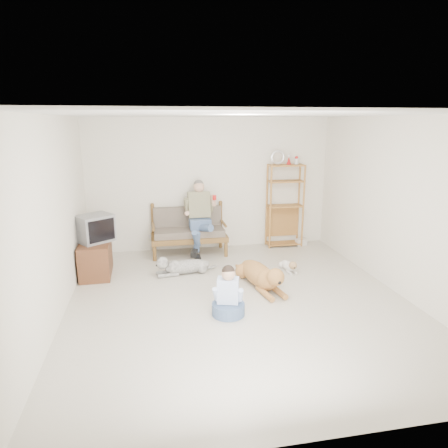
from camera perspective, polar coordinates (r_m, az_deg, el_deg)
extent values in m
plane|color=silver|center=(6.08, 2.21, -10.99)|extent=(5.50, 5.50, 0.00)
plane|color=silver|center=(5.49, 2.49, 15.36)|extent=(5.50, 5.50, 0.00)
plane|color=silver|center=(8.29, -1.94, 5.68)|extent=(5.00, 0.00, 5.00)
plane|color=silver|center=(3.15, 13.81, -9.60)|extent=(5.00, 0.00, 5.00)
plane|color=silver|center=(5.64, -23.26, 0.33)|extent=(0.00, 5.50, 5.50)
plane|color=silver|center=(6.65, 23.85, 2.27)|extent=(0.00, 5.50, 5.50)
cube|color=brown|center=(8.06, -5.01, -1.90)|extent=(1.50, 0.70, 0.10)
cube|color=#695B50|center=(8.03, -5.03, -1.11)|extent=(1.38, 0.60, 0.13)
cube|color=#695B50|center=(8.20, -5.24, 0.91)|extent=(1.38, 0.12, 0.45)
cylinder|color=brown|center=(8.22, -5.31, 2.36)|extent=(1.40, 0.05, 0.05)
cylinder|color=brown|center=(7.80, -9.89, -4.17)|extent=(0.07, 0.07, 0.30)
cylinder|color=brown|center=(8.28, -10.06, -0.73)|extent=(0.07, 0.07, 0.95)
cylinder|color=brown|center=(7.93, 0.28, -3.63)|extent=(0.07, 0.07, 0.30)
cylinder|color=brown|center=(8.41, -0.49, -0.28)|extent=(0.07, 0.07, 0.95)
cube|color=slate|center=(7.96, -3.46, 0.12)|extent=(0.41, 0.39, 0.21)
cube|color=gray|center=(7.98, -3.60, 2.80)|extent=(0.43, 0.29, 0.54)
sphere|color=tan|center=(7.89, -3.61, 5.31)|extent=(0.22, 0.22, 0.22)
sphere|color=#5B5651|center=(7.90, -3.63, 5.63)|extent=(0.19, 0.19, 0.19)
cylinder|color=#B61413|center=(7.77, -1.38, 3.81)|extent=(0.07, 0.07, 0.09)
cube|color=#AF7537|center=(8.43, 8.91, 8.29)|extent=(0.74, 0.30, 0.03)
torus|color=silver|center=(8.35, 7.68, 9.41)|extent=(0.30, 0.05, 0.30)
cone|color=#B61413|center=(8.44, 9.25, 8.93)|extent=(0.10, 0.10, 0.16)
cylinder|color=#AF7537|center=(8.32, 6.66, 2.30)|extent=(0.04, 0.04, 1.75)
cylinder|color=#AF7537|center=(8.58, 6.11, 2.68)|extent=(0.04, 0.04, 1.75)
cylinder|color=#AF7537|center=(8.56, 11.26, 2.45)|extent=(0.04, 0.04, 1.75)
cylinder|color=#AF7537|center=(8.81, 10.59, 2.83)|extent=(0.04, 0.04, 1.75)
cube|color=silver|center=(8.84, 10.95, -2.55)|extent=(0.23, 0.18, 0.14)
cube|color=brown|center=(7.32, -17.84, -4.69)|extent=(0.52, 0.91, 0.60)
cube|color=brown|center=(7.15, -19.95, -5.32)|extent=(0.03, 0.40, 0.50)
cube|color=brown|center=(7.56, -19.45, -4.21)|extent=(0.03, 0.40, 0.50)
cube|color=slate|center=(7.20, -17.97, -0.57)|extent=(0.72, 0.69, 0.47)
cube|color=black|center=(7.01, -17.07, -0.90)|extent=(0.40, 0.30, 0.37)
cube|color=silver|center=(8.41, -10.32, -1.75)|extent=(0.12, 0.02, 0.08)
ellipsoid|color=#AC7A3C|center=(6.65, 4.89, -7.13)|extent=(0.57, 1.14, 0.34)
sphere|color=#AC7A3C|center=(6.37, 6.17, -7.94)|extent=(0.34, 0.34, 0.34)
sphere|color=#AC7A3C|center=(6.09, 7.37, -7.54)|extent=(0.27, 0.27, 0.27)
ellipsoid|color=#AC7A3C|center=(6.00, 7.91, -8.18)|extent=(0.15, 0.21, 0.10)
cylinder|color=#AC7A3C|center=(7.15, 2.97, -6.42)|extent=(0.27, 0.40, 0.05)
ellipsoid|color=#AC7A3C|center=(6.07, 6.46, -7.59)|extent=(0.07, 0.09, 0.13)
ellipsoid|color=#AC7A3C|center=(6.16, 8.03, -7.32)|extent=(0.07, 0.09, 0.13)
ellipsoid|color=white|center=(7.13, -5.22, -6.07)|extent=(0.84, 0.40, 0.24)
sphere|color=white|center=(7.07, -7.14, -6.15)|extent=(0.24, 0.24, 0.24)
sphere|color=white|center=(6.99, -8.80, -5.52)|extent=(0.21, 0.21, 0.21)
ellipsoid|color=white|center=(6.99, -9.56, -5.76)|extent=(0.16, 0.11, 0.08)
cylinder|color=white|center=(7.25, -2.09, -6.25)|extent=(0.30, 0.19, 0.04)
ellipsoid|color=white|center=(7.07, -8.75, -5.31)|extent=(0.07, 0.06, 0.10)
ellipsoid|color=white|center=(6.93, -8.51, -5.70)|extent=(0.07, 0.06, 0.10)
ellipsoid|color=white|center=(7.36, 9.06, -5.87)|extent=(0.21, 0.41, 0.16)
sphere|color=white|center=(7.26, 9.46, -6.10)|extent=(0.16, 0.16, 0.16)
sphere|color=#A88054|center=(7.15, 9.82, -5.86)|extent=(0.14, 0.14, 0.14)
ellipsoid|color=#A88054|center=(7.10, 10.04, -6.13)|extent=(0.07, 0.11, 0.05)
cylinder|color=white|center=(7.55, 8.42, -5.71)|extent=(0.09, 0.15, 0.02)
cone|color=#A88054|center=(7.13, 9.42, -5.55)|extent=(0.04, 0.04, 0.05)
cone|color=#A88054|center=(7.17, 10.14, -5.46)|extent=(0.04, 0.04, 0.05)
torus|color=#B61413|center=(7.17, 9.75, -5.88)|extent=(0.13, 0.13, 0.02)
cylinder|color=slate|center=(5.67, 0.61, -12.05)|extent=(0.46, 0.46, 0.17)
cube|color=silver|center=(5.57, 0.58, -9.46)|extent=(0.33, 0.26, 0.35)
sphere|color=tan|center=(5.45, 0.63, -7.14)|extent=(0.19, 0.19, 0.19)
sphere|color=black|center=(5.45, 0.61, -6.80)|extent=(0.18, 0.18, 0.18)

